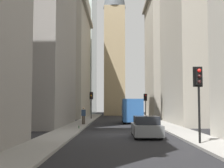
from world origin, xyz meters
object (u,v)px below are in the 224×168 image
at_px(traffic_light_far_junction, 91,99).
at_px(pedestrian, 84,115).
at_px(delivery_truck, 132,111).
at_px(traffic_light_midblock, 146,100).
at_px(traffic_light_foreground, 199,86).
at_px(hatchback_grey, 146,127).
at_px(discarded_bottle, 79,127).

xyz_separation_m(traffic_light_far_junction, pedestrian, (-12.49, -0.14, -1.93)).
distance_m(delivery_truck, traffic_light_midblock, 10.40).
bearing_deg(pedestrian, delivery_truck, -48.84).
xyz_separation_m(traffic_light_foreground, traffic_light_far_junction, (27.80, 7.88, -0.11)).
bearing_deg(traffic_light_midblock, hatchback_grey, 173.93).
distance_m(delivery_truck, traffic_light_far_junction, 9.68).
relative_size(delivery_truck, traffic_light_foreground, 1.58).
height_order(delivery_truck, traffic_light_midblock, traffic_light_midblock).
bearing_deg(traffic_light_foreground, delivery_truck, 6.82).
xyz_separation_m(traffic_light_midblock, discarded_bottle, (-20.18, 7.91, -2.65)).
height_order(hatchback_grey, traffic_light_midblock, traffic_light_midblock).
bearing_deg(delivery_truck, traffic_light_foreground, -173.18).
xyz_separation_m(hatchback_grey, discarded_bottle, (5.60, 5.16, -0.42)).
xyz_separation_m(traffic_light_foreground, traffic_light_midblock, (29.92, -0.35, -0.24)).
bearing_deg(traffic_light_midblock, pedestrian, 151.02).
distance_m(traffic_light_foreground, discarded_bottle, 12.66).
distance_m(delivery_truck, hatchback_grey, 15.88).
xyz_separation_m(traffic_light_midblock, pedestrian, (-14.60, 8.09, -1.79)).
xyz_separation_m(traffic_light_foreground, pedestrian, (15.32, 7.73, -2.03)).
distance_m(delivery_truck, discarded_bottle, 11.54).
xyz_separation_m(delivery_truck, discarded_bottle, (-10.25, 5.16, -1.21)).
xyz_separation_m(pedestrian, discarded_bottle, (-5.58, -0.18, -0.86)).
bearing_deg(traffic_light_foreground, pedestrian, 26.79).
distance_m(hatchback_grey, traffic_light_foreground, 5.38).
height_order(traffic_light_midblock, discarded_bottle, traffic_light_midblock).
relative_size(traffic_light_far_junction, pedestrian, 2.22).
xyz_separation_m(hatchback_grey, traffic_light_foreground, (-4.13, -2.39, 2.48)).
distance_m(hatchback_grey, traffic_light_far_junction, 24.42).
relative_size(delivery_truck, pedestrian, 3.64).
distance_m(traffic_light_foreground, traffic_light_far_junction, 28.90).
distance_m(traffic_light_midblock, pedestrian, 16.79).
bearing_deg(delivery_truck, traffic_light_midblock, -15.44).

